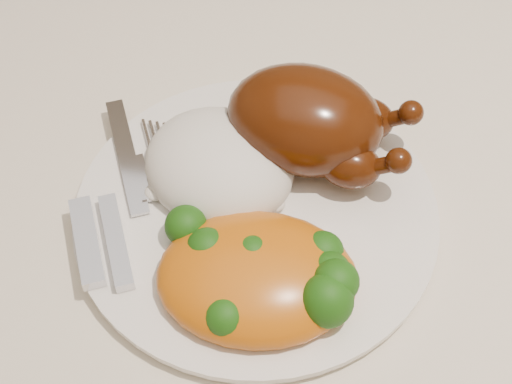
# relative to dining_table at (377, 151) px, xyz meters

# --- Properties ---
(dining_table) EXTENTS (1.60, 0.90, 0.76)m
(dining_table) POSITION_rel_dining_table_xyz_m (0.00, 0.00, 0.00)
(dining_table) COLOR brown
(dining_table) RESTS_ON floor
(tablecloth) EXTENTS (1.73, 1.03, 0.18)m
(tablecloth) POSITION_rel_dining_table_xyz_m (0.00, 0.00, 0.07)
(tablecloth) COLOR beige
(tablecloth) RESTS_ON dining_table
(dinner_plate) EXTENTS (0.32, 0.32, 0.01)m
(dinner_plate) POSITION_rel_dining_table_xyz_m (-0.09, -0.18, 0.11)
(dinner_plate) COLOR white
(dinner_plate) RESTS_ON tablecloth
(roast_chicken) EXTENTS (0.16, 0.10, 0.08)m
(roast_chicken) POSITION_rel_dining_table_xyz_m (-0.06, -0.12, 0.15)
(roast_chicken) COLOR #491D07
(roast_chicken) RESTS_ON dinner_plate
(rice_mound) EXTENTS (0.16, 0.15, 0.06)m
(rice_mound) POSITION_rel_dining_table_xyz_m (-0.12, -0.16, 0.13)
(rice_mound) COLOR white
(rice_mound) RESTS_ON dinner_plate
(mac_and_cheese) EXTENTS (0.16, 0.13, 0.05)m
(mac_and_cheese) POSITION_rel_dining_table_xyz_m (-0.07, -0.24, 0.13)
(mac_and_cheese) COLOR #D4590D
(mac_and_cheese) RESTS_ON dinner_plate
(cutlery) EXTENTS (0.08, 0.18, 0.01)m
(cutlery) POSITION_rel_dining_table_xyz_m (-0.19, -0.21, 0.12)
(cutlery) COLOR silver
(cutlery) RESTS_ON dinner_plate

